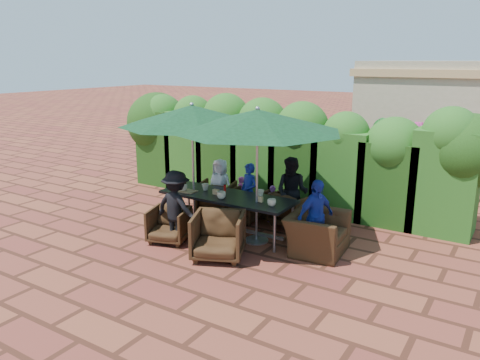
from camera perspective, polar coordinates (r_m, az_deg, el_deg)
The scene contains 32 objects.
ground at distance 9.08m, azimuth -1.88°, elevation -6.41°, with size 80.00×80.00×0.00m, color brown.
dining_table at distance 8.86m, azimuth -1.58°, elevation -2.32°, with size 2.62×0.90×0.75m.
umbrella_left at distance 8.92m, azimuth -5.88°, elevation 7.83°, with size 2.75×2.75×2.46m.
umbrella_right at distance 8.11m, azimuth 2.14°, elevation 7.24°, with size 3.00×3.00×2.46m.
chair_far_left at distance 10.15m, azimuth -2.87°, elevation -1.91°, with size 0.73×0.68×0.75m, color black.
chair_far_mid at distance 9.67m, azimuth 0.84°, elevation -2.80°, with size 0.70×0.66×0.72m, color black.
chair_far_right at distance 9.39m, azimuth 6.52°, elevation -3.33°, with size 0.74×0.69×0.76m, color black.
chair_near_left at distance 8.64m, azimuth -8.65°, elevation -5.22°, with size 0.68×0.63×0.70m, color black.
chair_near_right at distance 7.84m, azimuth -2.67°, elevation -6.55°, with size 0.83×0.77×0.85m, color black.
chair_end_right at distance 8.15m, azimuth 9.39°, elevation -5.64°, with size 1.05×0.68×0.92m, color black.
adult_far_left at distance 10.06m, azimuth -2.42°, elevation -0.76°, with size 0.59×0.35×1.19m, color white.
adult_far_mid at distance 9.62m, azimuth 1.08°, elevation -1.46°, with size 0.43×0.35×1.19m, color #1B2D97.
adult_far_right at distance 9.29m, azimuth 6.37°, elevation -1.48°, with size 0.67×0.41×1.39m, color black.
adult_near_left at distance 8.46m, azimuth -7.77°, elevation -3.31°, with size 0.86×0.39×1.34m, color black.
adult_end_right at distance 8.06m, azimuth 9.19°, elevation -4.43°, with size 0.76×0.38×1.30m, color #1B2D97.
child_left at distance 10.05m, azimuth 0.10°, elevation -1.87°, with size 0.29×0.24×0.82m, color #EB53AF.
child_right at distance 9.55m, azimuth 4.00°, elevation -2.94°, with size 0.28×0.22×0.77m, color #8B4392.
pedestrian_a at distance 11.80m, azimuth 16.93°, elevation 2.70°, with size 1.78×0.64×1.91m, color #258830.
pedestrian_b at distance 11.94m, azimuth 20.46°, elevation 2.33°, with size 0.87×0.53×1.82m, color #EB53AF.
pedestrian_c at distance 11.66m, azimuth 23.71°, elevation 1.96°, with size 1.22×0.56×1.91m, color gray.
cup_a at distance 9.17m, azimuth -6.97°, elevation -0.90°, with size 0.18×0.18×0.14m, color beige.
cup_b at distance 9.18m, azimuth -4.24°, elevation -0.85°, with size 0.14×0.14×0.13m, color beige.
cup_c at distance 8.61m, azimuth -2.29°, elevation -1.85°, with size 0.17×0.17×0.14m, color beige.
cup_d at distance 8.68m, azimuth 2.45°, elevation -1.68°, with size 0.15×0.15×0.14m, color beige.
cup_e at distance 8.20m, azimuth 3.88°, elevation -2.75°, with size 0.16×0.16×0.12m, color beige.
ketchup_bottle at distance 8.94m, azimuth -1.86°, elevation -1.11°, with size 0.04×0.04×0.17m, color #B20C0A.
sauce_bottle at distance 8.95m, azimuth -1.84°, elevation -1.10°, with size 0.04×0.04×0.17m, color #4C230C.
serving_tray at distance 9.13m, azimuth -6.44°, elevation -1.36°, with size 0.35×0.25×0.02m, color #AA7F52.
number_block_left at distance 8.88m, azimuth -2.95°, elevation -1.46°, with size 0.12×0.06×0.10m, color tan.
number_block_right at distance 8.42m, azimuth 2.40°, elevation -2.34°, with size 0.12×0.06×0.10m, color tan.
hedge_wall at distance 10.72m, azimuth 4.39°, elevation 4.27°, with size 9.10×1.60×2.47m.
building at distance 14.15m, azimuth 27.06°, elevation 6.30°, with size 6.20×3.08×3.20m.
Camera 1 is at (4.78, -7.01, 3.24)m, focal length 35.00 mm.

